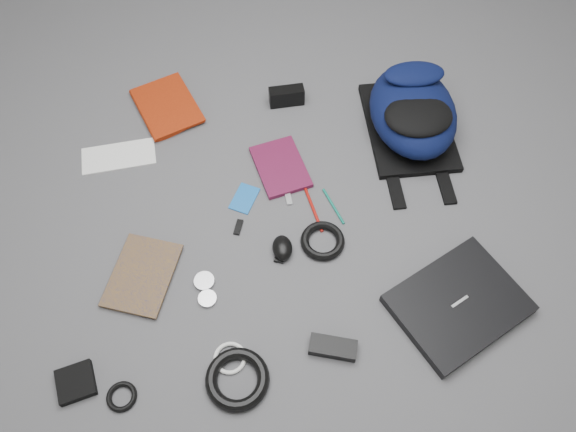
{
  "coord_description": "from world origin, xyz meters",
  "views": [
    {
      "loc": [
        -0.05,
        -0.83,
        1.42
      ],
      "look_at": [
        0.0,
        0.0,
        0.02
      ],
      "focal_mm": 35.0,
      "sensor_mm": 36.0,
      "label": 1
    }
  ],
  "objects": [
    {
      "name": "envelope",
      "position": [
        -0.52,
        0.26,
        0.0
      ],
      "size": [
        0.24,
        0.13,
        0.0
      ],
      "primitive_type": "cube",
      "rotation": [
        0.0,
        0.0,
        0.15
      ],
      "color": "white",
      "rests_on": "ground"
    },
    {
      "name": "comic_book",
      "position": [
        -0.49,
        -0.14,
        0.01
      ],
      "size": [
        0.22,
        0.26,
        0.02
      ],
      "primitive_type": "imported",
      "rotation": [
        0.0,
        0.0,
        -0.29
      ],
      "color": "#B37D0C",
      "rests_on": "ground"
    },
    {
      "name": "power_brick",
      "position": [
        0.09,
        -0.39,
        0.01
      ],
      "size": [
        0.13,
        0.08,
        0.03
      ],
      "primitive_type": "cube",
      "rotation": [
        0.0,
        0.0,
        -0.23
      ],
      "color": "black",
      "rests_on": "ground"
    },
    {
      "name": "pen_teal",
      "position": [
        0.14,
        0.04,
        0.0
      ],
      "size": [
        0.06,
        0.12,
        0.01
      ],
      "primitive_type": "cylinder",
      "rotation": [
        1.57,
        0.0,
        0.38
      ],
      "color": "#0C725D",
      "rests_on": "ground"
    },
    {
      "name": "pen_red",
      "position": [
        0.08,
        0.03,
        0.0
      ],
      "size": [
        0.05,
        0.16,
        0.01
      ],
      "primitive_type": "cylinder",
      "rotation": [
        1.57,
        0.0,
        0.25
      ],
      "color": "#AC130D",
      "rests_on": "ground"
    },
    {
      "name": "dvd_case",
      "position": [
        -0.01,
        0.18,
        0.01
      ],
      "size": [
        0.19,
        0.23,
        0.02
      ],
      "primitive_type": "cube",
      "rotation": [
        0.0,
        0.0,
        0.29
      ],
      "color": "#4A0E28",
      "rests_on": "ground"
    },
    {
      "name": "pouch",
      "position": [
        -0.55,
        -0.44,
        0.01
      ],
      "size": [
        0.11,
        0.11,
        0.02
      ],
      "primitive_type": "cube",
      "rotation": [
        0.0,
        0.0,
        0.3
      ],
      "color": "black",
      "rests_on": "ground"
    },
    {
      "name": "laptop",
      "position": [
        0.44,
        -0.29,
        0.02
      ],
      "size": [
        0.41,
        0.38,
        0.03
      ],
      "primitive_type": "cube",
      "rotation": [
        0.0,
        0.0,
        0.52
      ],
      "color": "black",
      "rests_on": "ground"
    },
    {
      "name": "usb_black",
      "position": [
        -0.14,
        -0.02,
        0.0
      ],
      "size": [
        0.03,
        0.05,
        0.01
      ],
      "primitive_type": "cube",
      "rotation": [
        0.0,
        0.0,
        -0.26
      ],
      "color": "black",
      "rests_on": "ground"
    },
    {
      "name": "cable_coil",
      "position": [
        0.09,
        -0.08,
        0.01
      ],
      "size": [
        0.15,
        0.15,
        0.02
      ],
      "primitive_type": "torus",
      "rotation": [
        0.0,
        0.0,
        -0.22
      ],
      "color": "black",
      "rests_on": "ground"
    },
    {
      "name": "white_cable_coil",
      "position": [
        -0.17,
        -0.4,
        0.01
      ],
      "size": [
        0.09,
        0.09,
        0.01
      ],
      "primitive_type": "torus",
      "rotation": [
        0.0,
        0.0,
        -0.02
      ],
      "color": "white",
      "rests_on": "ground"
    },
    {
      "name": "textbook_red",
      "position": [
        -0.45,
        0.41,
        0.01
      ],
      "size": [
        0.26,
        0.29,
        0.03
      ],
      "primitive_type": "imported",
      "rotation": [
        0.0,
        0.0,
        0.43
      ],
      "color": "maroon",
      "rests_on": "ground"
    },
    {
      "name": "earbud_coil",
      "position": [
        -0.44,
        -0.48,
        0.01
      ],
      "size": [
        0.08,
        0.08,
        0.01
      ],
      "primitive_type": "torus",
      "rotation": [
        0.0,
        0.0,
        0.02
      ],
      "color": "black",
      "rests_on": "ground"
    },
    {
      "name": "headphone_right",
      "position": [
        -0.23,
        -0.24,
        0.01
      ],
      "size": [
        0.07,
        0.07,
        0.01
      ],
      "primitive_type": "cylinder",
      "rotation": [
        0.0,
        0.0,
        0.42
      ],
      "color": "#B6B6B8",
      "rests_on": "ground"
    },
    {
      "name": "ground",
      "position": [
        0.0,
        0.0,
        0.0
      ],
      "size": [
        4.0,
        4.0,
        0.0
      ],
      "primitive_type": "plane",
      "color": "#4F4F51",
      "rests_on": "ground"
    },
    {
      "name": "mouse",
      "position": [
        -0.02,
        -0.1,
        0.02
      ],
      "size": [
        0.06,
        0.08,
        0.04
      ],
      "primitive_type": "ellipsoid",
      "rotation": [
        0.0,
        0.0,
        0.06
      ],
      "color": "black",
      "rests_on": "ground"
    },
    {
      "name": "usb_silver",
      "position": [
        0.01,
        0.07,
        0.0
      ],
      "size": [
        0.02,
        0.04,
        0.01
      ],
      "primitive_type": "cube",
      "rotation": [
        0.0,
        0.0,
        0.13
      ],
      "color": "silver",
      "rests_on": "ground"
    },
    {
      "name": "sticker_disc",
      "position": [
        -0.04,
        0.24,
        0.0
      ],
      "size": [
        0.1,
        0.1,
        0.0
      ],
      "primitive_type": "cylinder",
      "rotation": [
        0.0,
        0.0,
        -0.19
      ],
      "color": "silver",
      "rests_on": "ground"
    },
    {
      "name": "headphone_left",
      "position": [
        -0.24,
        -0.19,
        0.01
      ],
      "size": [
        0.06,
        0.06,
        0.01
      ],
      "primitive_type": "cylinder",
      "rotation": [
        0.0,
        0.0,
        0.01
      ],
      "color": "#A5A5A7",
      "rests_on": "ground"
    },
    {
      "name": "key_fob",
      "position": [
        -0.03,
        -0.12,
        0.01
      ],
      "size": [
        0.04,
        0.05,
        0.01
      ],
      "primitive_type": "cube",
      "rotation": [
        0.0,
        0.0,
        -0.29
      ],
      "color": "black",
      "rests_on": "ground"
    },
    {
      "name": "power_cord_coil",
      "position": [
        -0.15,
        -0.46,
        0.02
      ],
      "size": [
        0.18,
        0.18,
        0.03
      ],
      "primitive_type": "torus",
      "rotation": [
        0.0,
        0.0,
        0.15
      ],
      "color": "black",
      "rests_on": "ground"
    },
    {
      "name": "backpack",
      "position": [
        0.41,
        0.32,
        0.09
      ],
      "size": [
        0.3,
        0.42,
        0.17
      ],
      "primitive_type": null,
      "rotation": [
        0.0,
        0.0,
        0.05
      ],
      "color": "black",
      "rests_on": "ground"
    },
    {
      "name": "compact_camera",
      "position": [
        0.02,
        0.45,
        0.03
      ],
      "size": [
        0.12,
        0.05,
        0.06
      ],
      "primitive_type": "cube",
      "rotation": [
        0.0,
        0.0,
        0.11
      ],
      "color": "black",
      "rests_on": "ground"
    },
    {
      "name": "id_badge",
      "position": [
        -0.13,
        0.08,
        0.0
      ],
      "size": [
        0.1,
        0.11,
        0.0
      ],
      "primitive_type": "cube",
      "rotation": [
        0.0,
        0.0,
        -0.43
      ],
      "color": "blue",
      "rests_on": "ground"
    }
  ]
}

